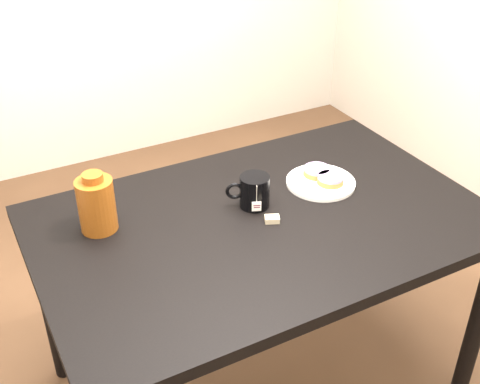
{
  "coord_description": "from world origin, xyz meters",
  "views": [
    {
      "loc": [
        -0.79,
        -1.34,
        1.82
      ],
      "look_at": [
        -0.03,
        0.08,
        0.81
      ],
      "focal_mm": 45.0,
      "sensor_mm": 36.0,
      "label": 1
    }
  ],
  "objects_px": {
    "mug": "(254,191)",
    "bagel_front": "(330,179)",
    "plate": "(321,182)",
    "bagel_back": "(317,171)",
    "table": "(262,239)",
    "bagel_package": "(97,204)",
    "teabag_pouch": "(272,219)"
  },
  "relations": [
    {
      "from": "mug",
      "to": "bagel_front",
      "type": "bearing_deg",
      "value": 19.12
    },
    {
      "from": "plate",
      "to": "bagel_back",
      "type": "xyz_separation_m",
      "value": [
        0.01,
        0.04,
        0.02
      ]
    },
    {
      "from": "table",
      "to": "plate",
      "type": "height_order",
      "value": "plate"
    },
    {
      "from": "bagel_package",
      "to": "bagel_front",
      "type": "bearing_deg",
      "value": -9.49
    },
    {
      "from": "bagel_front",
      "to": "bagel_package",
      "type": "bearing_deg",
      "value": 170.51
    },
    {
      "from": "bagel_front",
      "to": "teabag_pouch",
      "type": "relative_size",
      "value": 2.1
    },
    {
      "from": "table",
      "to": "bagel_back",
      "type": "height_order",
      "value": "bagel_back"
    },
    {
      "from": "table",
      "to": "bagel_front",
      "type": "height_order",
      "value": "bagel_front"
    },
    {
      "from": "plate",
      "to": "teabag_pouch",
      "type": "xyz_separation_m",
      "value": [
        -0.26,
        -0.12,
        0.0
      ]
    },
    {
      "from": "bagel_front",
      "to": "bagel_package",
      "type": "relative_size",
      "value": 0.49
    },
    {
      "from": "table",
      "to": "bagel_back",
      "type": "distance_m",
      "value": 0.34
    },
    {
      "from": "table",
      "to": "teabag_pouch",
      "type": "bearing_deg",
      "value": -58.91
    },
    {
      "from": "bagel_back",
      "to": "teabag_pouch",
      "type": "height_order",
      "value": "bagel_back"
    },
    {
      "from": "bagel_back",
      "to": "mug",
      "type": "distance_m",
      "value": 0.29
    },
    {
      "from": "plate",
      "to": "bagel_package",
      "type": "bearing_deg",
      "value": 172.19
    },
    {
      "from": "mug",
      "to": "table",
      "type": "bearing_deg",
      "value": -76.58
    },
    {
      "from": "bagel_back",
      "to": "mug",
      "type": "height_order",
      "value": "mug"
    },
    {
      "from": "mug",
      "to": "plate",
      "type": "bearing_deg",
      "value": 24.37
    },
    {
      "from": "table",
      "to": "teabag_pouch",
      "type": "relative_size",
      "value": 31.11
    },
    {
      "from": "bagel_package",
      "to": "plate",
      "type": "bearing_deg",
      "value": -7.81
    },
    {
      "from": "plate",
      "to": "teabag_pouch",
      "type": "distance_m",
      "value": 0.29
    },
    {
      "from": "bagel_back",
      "to": "table",
      "type": "bearing_deg",
      "value": -156.51
    },
    {
      "from": "table",
      "to": "bagel_front",
      "type": "bearing_deg",
      "value": 11.12
    },
    {
      "from": "table",
      "to": "mug",
      "type": "xyz_separation_m",
      "value": [
        0.01,
        0.08,
        0.14
      ]
    },
    {
      "from": "bagel_back",
      "to": "teabag_pouch",
      "type": "relative_size",
      "value": 2.74
    },
    {
      "from": "plate",
      "to": "bagel_back",
      "type": "bearing_deg",
      "value": 74.27
    },
    {
      "from": "bagel_front",
      "to": "teabag_pouch",
      "type": "distance_m",
      "value": 0.3
    },
    {
      "from": "table",
      "to": "bagel_back",
      "type": "xyz_separation_m",
      "value": [
        0.29,
        0.13,
        0.11
      ]
    },
    {
      "from": "table",
      "to": "bagel_package",
      "type": "height_order",
      "value": "bagel_package"
    },
    {
      "from": "bagel_back",
      "to": "teabag_pouch",
      "type": "xyz_separation_m",
      "value": [
        -0.27,
        -0.16,
        -0.02
      ]
    },
    {
      "from": "table",
      "to": "bagel_package",
      "type": "distance_m",
      "value": 0.53
    },
    {
      "from": "teabag_pouch",
      "to": "bagel_back",
      "type": "bearing_deg",
      "value": 29.9
    }
  ]
}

